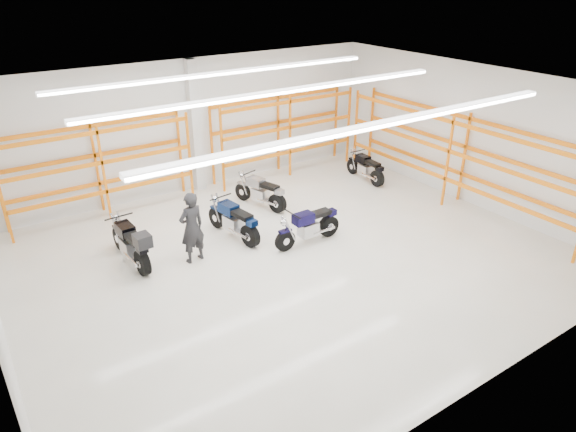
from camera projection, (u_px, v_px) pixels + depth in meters
ground at (291, 256)px, 14.06m from camera, size 14.00×14.00×0.00m
room_shell at (291, 141)px, 12.65m from camera, size 14.02×12.02×4.51m
motorcycle_main at (310, 226)px, 14.58m from camera, size 2.17×0.72×1.07m
motorcycle_back_a at (132, 245)px, 13.43m from camera, size 0.77×2.41×1.24m
motorcycle_back_b at (235, 222)px, 14.80m from camera, size 0.75×2.27×1.12m
motorcycle_back_c at (262, 193)px, 16.76m from camera, size 0.90×2.10×1.06m
motorcycle_back_d at (366, 169)px, 18.85m from camera, size 0.68×2.05×1.01m
standing_man at (192, 228)px, 13.44m from camera, size 0.79×0.59×1.98m
structural_column at (195, 127)px, 17.43m from camera, size 0.32×0.32×4.50m
pallet_racking_back_left at (99, 162)px, 15.67m from camera, size 5.67×0.87×3.00m
pallet_racking_back_right at (284, 127)px, 19.08m from camera, size 5.67×0.87×3.00m
pallet_racking_side at (457, 151)px, 16.52m from camera, size 0.87×9.07×3.00m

